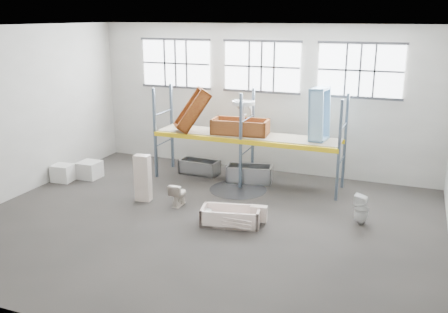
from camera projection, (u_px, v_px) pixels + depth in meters
The scene contains 33 objects.
floor at pixel (203, 224), 12.99m from camera, with size 12.00×10.00×0.10m, color #45403B.
ceiling at pixel (201, 24), 11.58m from camera, with size 12.00×10.00×0.10m, color silver.
wall_back at pixel (262, 99), 16.80m from camera, with size 12.00×0.10×5.00m, color #B0ADA4.
wall_front at pixel (72, 197), 7.77m from camera, with size 12.00×0.10×5.00m, color #BAB7AD.
wall_left at pixel (14, 113), 14.41m from camera, with size 0.10×10.00×5.00m, color #A29F96.
window_left at pixel (176, 63), 17.52m from camera, with size 2.60×0.04×1.60m, color white.
window_mid at pixel (262, 67), 16.39m from camera, with size 2.60×0.04×1.60m, color white.
window_right at pixel (360, 70), 15.27m from camera, with size 2.60×0.04×1.60m, color white.
rack_upright_la at pixel (155, 133), 16.21m from camera, with size 0.08×0.08×3.00m, color slate.
rack_upright_lb at pixel (172, 126), 17.28m from camera, with size 0.08×0.08×3.00m, color slate.
rack_upright_ma at pixel (241, 142), 15.15m from camera, with size 0.08×0.08×3.00m, color slate.
rack_upright_mb at pixel (253, 133), 16.23m from camera, with size 0.08×0.08×3.00m, color slate.
rack_upright_ra at pixel (339, 151), 14.10m from camera, with size 0.08×0.08×3.00m, color slate.
rack_upright_rb at pixel (345, 142), 15.17m from camera, with size 0.08×0.08×3.00m, color slate.
rack_beam_front at pixel (241, 142), 15.15m from camera, with size 6.00×0.10×0.14m, color yellow.
rack_beam_back at pixel (253, 133), 16.23m from camera, with size 6.00×0.10×0.14m, color yellow.
shelf_deck at pixel (247, 135), 15.67m from camera, with size 5.90×1.10×0.03m, color gray.
wet_patch at pixel (238, 189), 15.39m from camera, with size 1.80×1.80×0.00m, color black.
bathtub_beige at pixel (231, 216), 12.78m from camera, with size 1.52×0.72×0.45m, color #FADED2, non-canonical shape.
cistern_spare at pixel (259, 213), 12.82m from camera, with size 0.43×0.20×0.41m, color beige.
sink_in_tub at pixel (225, 210), 13.34m from camera, with size 0.47×0.47×0.16m, color #F2E3CB.
toilet_beige at pixel (178, 194), 14.05m from camera, with size 0.37×0.65×0.67m, color beige.
cistern_tall at pixel (143, 178), 14.32m from camera, with size 0.45×0.29×1.38m, color beige.
toilet_white at pixel (361, 209), 12.77m from camera, with size 0.37×0.37×0.81m, color white.
steel_tub_left at pixel (200, 167), 16.85m from camera, with size 1.33×0.62×0.49m, color #9EA2A6, non-canonical shape.
steel_tub_right at pixel (249, 174), 16.08m from camera, with size 1.46×0.68×0.53m, color #B4B7BC, non-canonical shape.
rust_tub_flat at pixel (240, 127), 15.68m from camera, with size 1.79×0.84×0.50m, color #945825, non-canonical shape.
rust_tub_tilted at pixel (193, 110), 15.92m from camera, with size 1.49×0.70×0.42m, color brown, non-canonical shape.
sink_on_shelf at pixel (243, 119), 15.47m from camera, with size 0.72×0.55×0.64m, color silver.
blue_tub_upright at pixel (319, 114), 14.74m from camera, with size 1.59×0.75×0.45m, color #94C5EA, non-canonical shape.
bucket at pixel (207, 215), 13.01m from camera, with size 0.27×0.27×0.31m, color silver.
carton_near at pixel (63, 173), 16.11m from camera, with size 0.64×0.55×0.55m, color silver.
carton_far at pixel (90, 170), 16.43m from camera, with size 0.67×0.67×0.56m, color beige.
Camera 1 is at (4.90, -10.95, 5.27)m, focal length 39.43 mm.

